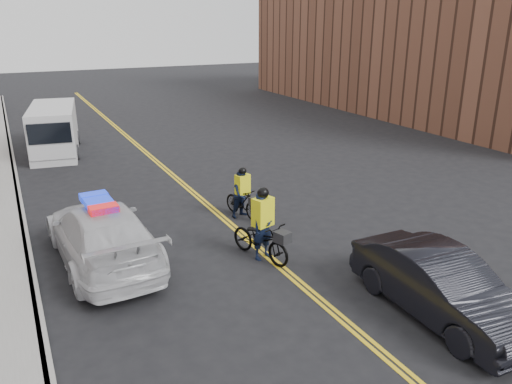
{
  "coord_description": "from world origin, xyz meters",
  "views": [
    {
      "loc": [
        -6.02,
        -9.88,
        6.32
      ],
      "look_at": [
        0.5,
        2.98,
        1.3
      ],
      "focal_mm": 35.0,
      "sensor_mm": 36.0,
      "label": 1
    }
  ],
  "objects": [
    {
      "name": "police_cruiser",
      "position": [
        -4.15,
        3.01,
        0.83
      ],
      "size": [
        2.58,
        5.79,
        1.81
      ],
      "rotation": [
        0.0,
        0.0,
        3.19
      ],
      "color": "silver",
      "rests_on": "ground"
    },
    {
      "name": "curb",
      "position": [
        -6.0,
        8.0,
        0.07
      ],
      "size": [
        0.2,
        60.0,
        0.15
      ],
      "primitive_type": "cube",
      "color": "gray",
      "rests_on": "ground"
    },
    {
      "name": "center_line_left",
      "position": [
        -0.08,
        8.0,
        0.01
      ],
      "size": [
        0.1,
        60.0,
        0.01
      ],
      "primitive_type": "cube",
      "color": "yellow",
      "rests_on": "ground"
    },
    {
      "name": "cyclist_far",
      "position": [
        0.67,
        4.28,
        0.68
      ],
      "size": [
        0.89,
        1.77,
        1.73
      ],
      "rotation": [
        0.0,
        0.0,
        0.24
      ],
      "color": "black",
      "rests_on": "ground"
    },
    {
      "name": "dark_sedan",
      "position": [
        2.01,
        -3.05,
        0.75
      ],
      "size": [
        1.69,
        4.6,
        1.5
      ],
      "primitive_type": "imported",
      "rotation": [
        0.0,
        0.0,
        -0.02
      ],
      "color": "black",
      "rests_on": "ground"
    },
    {
      "name": "ground",
      "position": [
        0.0,
        0.0,
        0.0
      ],
      "size": [
        120.0,
        120.0,
        0.0
      ],
      "primitive_type": "plane",
      "color": "black",
      "rests_on": "ground"
    },
    {
      "name": "cargo_van",
      "position": [
        -3.98,
        15.98,
        1.13
      ],
      "size": [
        2.83,
        5.75,
        2.31
      ],
      "rotation": [
        0.0,
        0.0,
        -0.16
      ],
      "color": "silver",
      "rests_on": "ground"
    },
    {
      "name": "cyclist_near",
      "position": [
        -0.16,
        1.25,
        0.72
      ],
      "size": [
        1.33,
        2.23,
        2.07
      ],
      "rotation": [
        0.0,
        0.0,
        0.3
      ],
      "color": "black",
      "rests_on": "ground"
    },
    {
      "name": "center_line_right",
      "position": [
        0.08,
        8.0,
        0.01
      ],
      "size": [
        0.1,
        60.0,
        0.01
      ],
      "primitive_type": "cube",
      "color": "yellow",
      "rests_on": "ground"
    },
    {
      "name": "building_across",
      "position": [
        22.0,
        18.0,
        5.5
      ],
      "size": [
        12.0,
        30.0,
        11.0
      ],
      "primitive_type": "cube",
      "color": "brown",
      "rests_on": "ground"
    }
  ]
}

